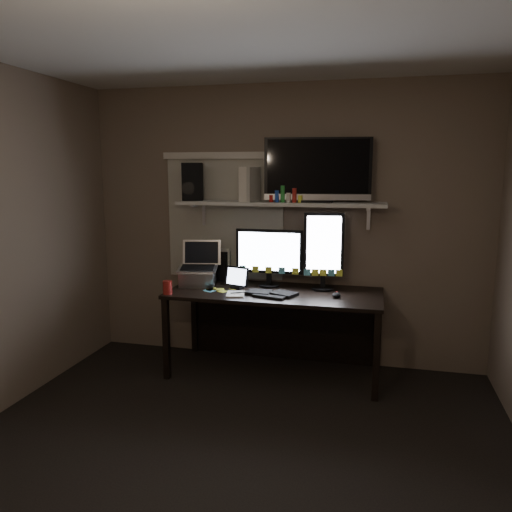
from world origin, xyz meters
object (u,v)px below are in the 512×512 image
(monitor_portrait, at_px, (324,251))
(game_console, at_px, (250,184))
(speaker, at_px, (193,182))
(desk, at_px, (277,308))
(tv, at_px, (318,170))
(laptop, at_px, (197,264))
(cup, at_px, (168,287))
(monitor_landscape, at_px, (269,257))
(mouse, at_px, (336,295))
(tablet, at_px, (237,278))
(keyboard, at_px, (272,293))

(monitor_portrait, distance_m, game_console, 0.86)
(game_console, bearing_deg, speaker, -166.89)
(desk, height_order, tv, tv)
(monitor_portrait, bearing_deg, laptop, 179.50)
(laptop, bearing_deg, desk, -6.38)
(cup, xyz_separation_m, game_console, (0.58, 0.48, 0.84))
(monitor_landscape, xyz_separation_m, cup, (-0.76, -0.47, -0.21))
(tv, xyz_separation_m, speaker, (-1.12, 0.00, -0.10))
(mouse, relative_size, tv, 0.11)
(tablet, relative_size, cup, 2.03)
(tablet, distance_m, tv, 1.15)
(mouse, relative_size, speaker, 0.31)
(laptop, xyz_separation_m, game_console, (0.45, 0.14, 0.70))
(desk, relative_size, speaker, 5.41)
(tablet, relative_size, speaker, 0.68)
(monitor_landscape, xyz_separation_m, tv, (0.41, 0.03, 0.76))
(monitor_portrait, bearing_deg, desk, 179.72)
(mouse, distance_m, cup, 1.40)
(keyboard, xyz_separation_m, laptop, (-0.71, 0.17, 0.18))
(monitor_landscape, xyz_separation_m, speaker, (-0.71, 0.03, 0.66))
(desk, xyz_separation_m, monitor_landscape, (-0.09, 0.05, 0.44))
(speaker, bearing_deg, desk, -23.62)
(monitor_portrait, relative_size, tv, 0.76)
(desk, xyz_separation_m, tablet, (-0.34, -0.10, 0.28))
(game_console, bearing_deg, tv, 16.51)
(mouse, bearing_deg, desk, 166.42)
(monitor_portrait, relative_size, cup, 6.11)
(monitor_landscape, xyz_separation_m, monitor_portrait, (0.48, -0.01, 0.08))
(keyboard, bearing_deg, game_console, 145.25)
(monitor_landscape, distance_m, cup, 0.92)
(cup, distance_m, tv, 1.60)
(monitor_portrait, xyz_separation_m, tablet, (-0.73, -0.14, -0.24))
(laptop, distance_m, speaker, 0.74)
(monitor_portrait, distance_m, mouse, 0.42)
(cup, height_order, tv, tv)
(tablet, distance_m, game_console, 0.82)
(mouse, bearing_deg, speaker, 174.73)
(monitor_landscape, height_order, keyboard, monitor_landscape)
(game_console, relative_size, speaker, 0.89)
(mouse, relative_size, cup, 0.92)
(monitor_landscape, height_order, game_console, game_console)
(laptop, bearing_deg, speaker, 107.52)
(keyboard, height_order, speaker, speaker)
(game_console, bearing_deg, monitor_portrait, 12.71)
(laptop, height_order, cup, laptop)
(desk, distance_m, tablet, 0.45)
(cup, bearing_deg, tv, 23.16)
(speaker, bearing_deg, tablet, -39.55)
(mouse, height_order, tv, tv)
(tablet, bearing_deg, laptop, -167.72)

